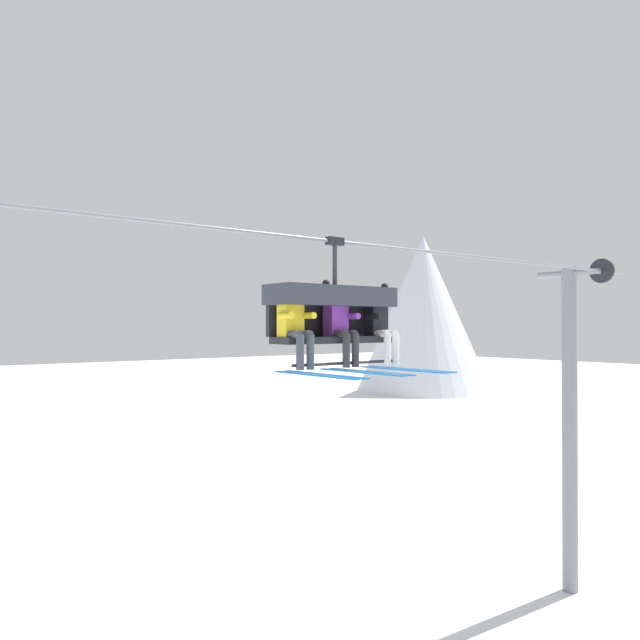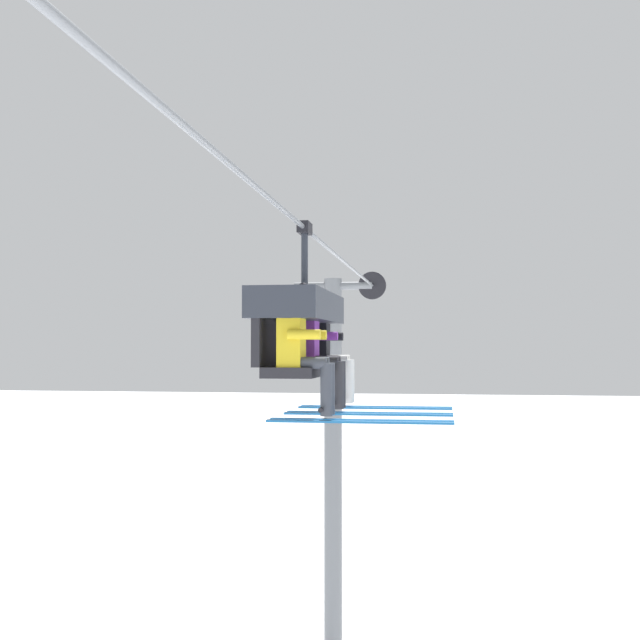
% 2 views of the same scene
% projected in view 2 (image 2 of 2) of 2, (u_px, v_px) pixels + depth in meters
% --- Properties ---
extents(lift_tower_far, '(0.36, 1.88, 7.84)m').
position_uv_depth(lift_tower_far, '(334.00, 458.00, 16.17)').
color(lift_tower_far, slate).
rests_on(lift_tower_far, ground_plane).
extents(lift_cable, '(19.81, 0.05, 0.05)m').
position_uv_depth(lift_cable, '(287.00, 213.00, 7.36)').
color(lift_cable, slate).
extents(chairlift_chair, '(2.07, 0.74, 1.88)m').
position_uv_depth(chairlift_chair, '(298.00, 321.00, 8.26)').
color(chairlift_chair, '#232328').
extents(skier_yellow, '(0.46, 1.70, 1.23)m').
position_uv_depth(skier_yellow, '(305.00, 349.00, 7.40)').
color(skier_yellow, yellow).
extents(skier_purple, '(0.48, 1.70, 1.34)m').
position_uv_depth(skier_purple, '(318.00, 347.00, 8.22)').
color(skier_purple, purple).
extents(skier_black, '(0.48, 1.70, 1.34)m').
position_uv_depth(skier_black, '(329.00, 347.00, 9.04)').
color(skier_black, black).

